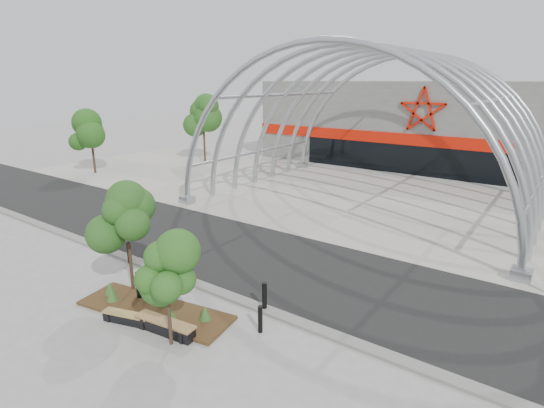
{
  "coord_description": "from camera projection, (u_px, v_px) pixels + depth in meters",
  "views": [
    {
      "loc": [
        10.94,
        -11.27,
        8.1
      ],
      "look_at": [
        0.0,
        4.0,
        2.6
      ],
      "focal_mm": 28.0,
      "sensor_mm": 36.0,
      "label": 1
    }
  ],
  "objects": [
    {
      "name": "vault_canopy",
      "position": [
        369.0,
        202.0,
        29.28
      ],
      "size": [
        20.8,
        15.8,
        20.36
      ],
      "color": "#9FA4AA",
      "rests_on": "ground"
    },
    {
      "name": "kerb",
      "position": [
        210.0,
        289.0,
        16.98
      ],
      "size": [
        60.0,
        0.5,
        0.12
      ],
      "primitive_type": "cube",
      "color": "slate",
      "rests_on": "ground"
    },
    {
      "name": "street_tree_1",
      "position": [
        166.0,
        274.0,
        12.86
      ],
      "size": [
        1.44,
        1.44,
        3.41
      ],
      "color": "black",
      "rests_on": "ground"
    },
    {
      "name": "bench_0",
      "position": [
        127.0,
        318.0,
        14.66
      ],
      "size": [
        1.83,
        0.9,
        0.38
      ],
      "color": "black",
      "rests_on": "ground"
    },
    {
      "name": "bollard_4",
      "position": [
        264.0,
        297.0,
        15.34
      ],
      "size": [
        0.18,
        0.18,
        1.12
      ],
      "primitive_type": "cylinder",
      "color": "black",
      "rests_on": "ground"
    },
    {
      "name": "bench_1",
      "position": [
        165.0,
        327.0,
        14.05
      ],
      "size": [
        2.32,
        0.78,
        0.48
      ],
      "color": "black",
      "rests_on": "ground"
    },
    {
      "name": "bg_tree_0",
      "position": [
        203.0,
        116.0,
        42.66
      ],
      "size": [
        3.0,
        3.0,
        6.45
      ],
      "color": "black",
      "rests_on": "ground"
    },
    {
      "name": "road",
      "position": [
        266.0,
        259.0,
        19.92
      ],
      "size": [
        140.0,
        7.0,
        0.02
      ],
      "primitive_type": "cube",
      "color": "black",
      "rests_on": "ground"
    },
    {
      "name": "ground",
      "position": [
        215.0,
        288.0,
        17.19
      ],
      "size": [
        140.0,
        140.0,
        0.0
      ],
      "primitive_type": "plane",
      "color": "gray",
      "rests_on": "ground"
    },
    {
      "name": "forecourt",
      "position": [
        369.0,
        202.0,
        29.28
      ],
      "size": [
        60.0,
        17.0,
        0.04
      ],
      "primitive_type": "cube",
      "color": "#A7A298",
      "rests_on": "ground"
    },
    {
      "name": "planting_bed",
      "position": [
        153.0,
        307.0,
        15.46
      ],
      "size": [
        6.16,
        2.79,
        0.63
      ],
      "color": "#382B15",
      "rests_on": "ground"
    },
    {
      "name": "bollard_1",
      "position": [
        139.0,
        286.0,
        16.11
      ],
      "size": [
        0.18,
        0.18,
        1.15
      ],
      "primitive_type": "cylinder",
      "color": "black",
      "rests_on": "ground"
    },
    {
      "name": "bg_tree_2",
      "position": [
        90.0,
        130.0,
        37.32
      ],
      "size": [
        2.55,
        2.55,
        5.38
      ],
      "color": "black",
      "rests_on": "ground"
    },
    {
      "name": "bollard_2",
      "position": [
        159.0,
        282.0,
        16.58
      ],
      "size": [
        0.16,
        0.16,
        0.99
      ],
      "primitive_type": "cylinder",
      "color": "black",
      "rests_on": "ground"
    },
    {
      "name": "bollard_3",
      "position": [
        260.0,
        319.0,
        14.05
      ],
      "size": [
        0.15,
        0.15,
        0.97
      ],
      "primitive_type": "cylinder",
      "color": "black",
      "rests_on": "ground"
    },
    {
      "name": "street_tree_0",
      "position": [
        127.0,
        222.0,
        16.13
      ],
      "size": [
        1.77,
        1.77,
        4.04
      ],
      "color": "#331B12",
      "rests_on": "ground"
    },
    {
      "name": "bollard_0",
      "position": [
        129.0,
        253.0,
        19.41
      ],
      "size": [
        0.16,
        0.16,
        0.99
      ],
      "primitive_type": "cylinder",
      "color": "black",
      "rests_on": "ground"
    },
    {
      "name": "arena_building",
      "position": [
        444.0,
        123.0,
        42.16
      ],
      "size": [
        34.0,
        15.24,
        8.0
      ],
      "color": "slate",
      "rests_on": "ground"
    }
  ]
}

